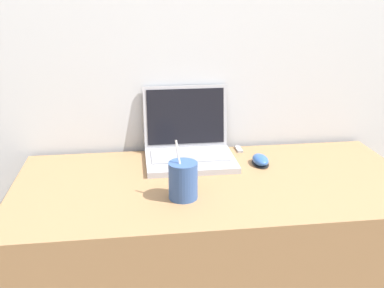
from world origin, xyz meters
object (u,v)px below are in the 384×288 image
laptop (189,144)px  usb_stick (239,149)px  computer_mouse (260,160)px  drink_cup (183,180)px

laptop → usb_stick: bearing=15.7°
laptop → usb_stick: 0.21m
laptop → computer_mouse: (0.24, -0.09, -0.04)m
laptop → usb_stick: size_ratio=5.20×
drink_cup → usb_stick: 0.46m
laptop → drink_cup: size_ratio=1.75×
usb_stick → laptop: bearing=-164.3°
computer_mouse → usb_stick: 0.16m
drink_cup → computer_mouse: (0.30, 0.23, -0.04)m
drink_cup → computer_mouse: bearing=37.2°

